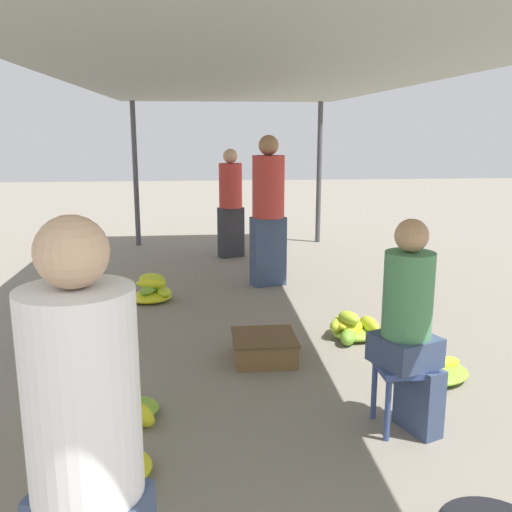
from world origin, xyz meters
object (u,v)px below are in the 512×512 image
object	(u,v)px
banana_pile_left_1	(129,404)
banana_pile_right_1	(352,329)
stool	(403,376)
banana_pile_left_2	(152,291)
shopper_walking_far	(231,202)
vendor_foreground	(87,466)
crate_near	(264,348)
banana_pile_right_0	(422,368)
banana_pile_left_0	(99,468)
vendor_seated	(410,323)
shopper_walking_mid	(268,209)

from	to	relation	value
banana_pile_left_1	banana_pile_right_1	world-z (taller)	banana_pile_right_1
stool	banana_pile_left_2	bearing A→B (deg)	121.44
banana_pile_left_1	shopper_walking_far	distance (m)	4.89
vendor_foreground	crate_near	distance (m)	2.97
banana_pile_left_1	banana_pile_right_0	size ratio (longest dim) A/B	0.82
banana_pile_left_2	banana_pile_right_0	size ratio (longest dim) A/B	0.83
banana_pile_left_0	banana_pile_right_1	bearing A→B (deg)	45.44
stool	vendor_seated	world-z (taller)	vendor_seated
stool	shopper_walking_mid	xyz separation A→B (m)	(-0.44, 3.45, 0.58)
stool	shopper_walking_far	size ratio (longest dim) A/B	0.28
vendor_foreground	shopper_walking_mid	distance (m)	5.15
stool	banana_pile_right_1	bearing A→B (deg)	86.29
shopper_walking_far	shopper_walking_mid	bearing A→B (deg)	-77.36
banana_pile_left_1	shopper_walking_far	xyz separation A→B (m)	(0.93, 4.74, 0.73)
vendor_seated	shopper_walking_mid	xyz separation A→B (m)	(-0.46, 3.46, 0.23)
stool	crate_near	bearing A→B (deg)	122.13
stool	banana_pile_left_2	distance (m)	3.42
banana_pile_right_0	shopper_walking_far	distance (m)	4.54
banana_pile_left_0	vendor_foreground	bearing A→B (deg)	-79.97
stool	banana_pile_right_0	world-z (taller)	stool
banana_pile_right_0	banana_pile_right_1	distance (m)	0.88
banana_pile_left_1	vendor_seated	bearing A→B (deg)	-10.24
stool	shopper_walking_mid	world-z (taller)	shopper_walking_mid
banana_pile_left_0	crate_near	distance (m)	1.88
banana_pile_left_0	banana_pile_right_1	world-z (taller)	banana_pile_right_1
banana_pile_left_0	shopper_walking_far	xyz separation A→B (m)	(1.01, 5.43, 0.75)
vendor_foreground	banana_pile_right_1	distance (m)	3.63
crate_near	banana_pile_left_1	bearing A→B (deg)	-138.78
vendor_foreground	crate_near	world-z (taller)	vendor_foreground
stool	shopper_walking_far	world-z (taller)	shopper_walking_far
banana_pile_right_0	crate_near	world-z (taller)	crate_near
banana_pile_right_1	vendor_seated	bearing A→B (deg)	-93.01
stool	crate_near	size ratio (longest dim) A/B	0.85
stool	banana_pile_left_1	xyz separation A→B (m)	(-1.72, 0.31, -0.26)
banana_pile_left_0	crate_near	xyz separation A→B (m)	(1.07, 1.55, 0.03)
banana_pile_left_2	shopper_walking_mid	world-z (taller)	shopper_walking_mid
banana_pile_right_0	shopper_walking_mid	distance (m)	2.97
vendor_foreground	banana_pile_left_2	size ratio (longest dim) A/B	3.10
vendor_seated	banana_pile_right_1	size ratio (longest dim) A/B	2.65
banana_pile_right_0	crate_near	bearing A→B (deg)	159.82
banana_pile_right_1	crate_near	world-z (taller)	banana_pile_right_1
banana_pile_left_2	shopper_walking_mid	xyz separation A→B (m)	(1.34, 0.54, 0.81)
stool	banana_pile_left_1	world-z (taller)	stool
banana_pile_left_0	banana_pile_right_0	world-z (taller)	banana_pile_left_0
banana_pile_left_0	banana_pile_right_0	xyz separation A→B (m)	(2.24, 1.12, -0.00)
vendor_seated	banana_pile_right_1	world-z (taller)	vendor_seated
vendor_foreground	banana_pile_right_0	world-z (taller)	vendor_foreground
stool	banana_pile_left_1	bearing A→B (deg)	169.91
banana_pile_right_0	banana_pile_left_0	bearing A→B (deg)	-153.45
banana_pile_left_0	shopper_walking_mid	distance (m)	4.15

